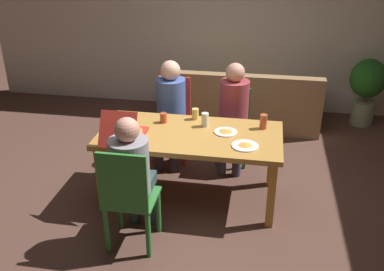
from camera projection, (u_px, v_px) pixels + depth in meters
name	position (u px, v px, depth m)	size (l,w,h in m)	color
ground_plane	(190.00, 196.00, 4.60)	(20.00, 20.00, 0.00)	#51352B
back_wall	(222.00, 9.00, 6.34)	(7.24, 0.12, 2.95)	beige
dining_table	(190.00, 140.00, 4.32)	(1.79, 0.89, 0.73)	#B17D38
chair_0	(173.00, 116.00, 5.21)	(0.41, 0.40, 0.98)	red
person_0	(170.00, 104.00, 5.00)	(0.34, 0.53, 1.22)	#33303A
chair_1	(128.00, 198.00, 3.64)	(0.43, 0.42, 0.98)	#2C7430
person_1	(132.00, 169.00, 3.68)	(0.33, 0.50, 1.21)	#2C3F42
chair_2	(234.00, 123.00, 5.15)	(0.38, 0.38, 0.87)	#356130
person_2	(233.00, 108.00, 4.93)	(0.34, 0.56, 1.21)	#3A3A4E
pizza_box_0	(126.00, 133.00, 4.18)	(0.34, 0.52, 0.33)	#B32C20
plate_0	(226.00, 132.00, 4.29)	(0.23, 0.23, 0.03)	white
plate_1	(245.00, 145.00, 4.02)	(0.25, 0.25, 0.03)	white
drinking_glass_0	(195.00, 114.00, 4.57)	(0.07, 0.07, 0.12)	#E3C664
drinking_glass_1	(263.00, 122.00, 4.35)	(0.07, 0.07, 0.15)	#B4502E
drinking_glass_2	(205.00, 120.00, 4.40)	(0.07, 0.07, 0.14)	silver
drinking_glass_3	(163.00, 118.00, 4.50)	(0.07, 0.07, 0.10)	#B2482A
couch	(242.00, 106.00, 6.13)	(2.13, 0.76, 0.82)	#926E47
potted_plant	(367.00, 85.00, 6.04)	(0.49, 0.49, 0.95)	gray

